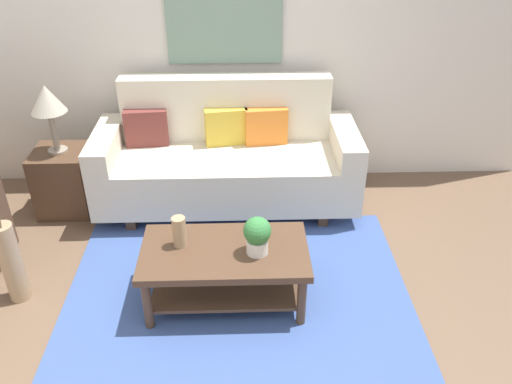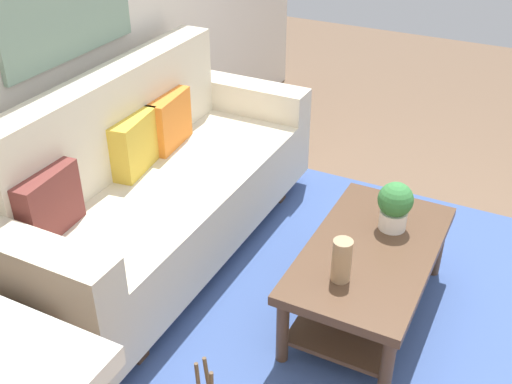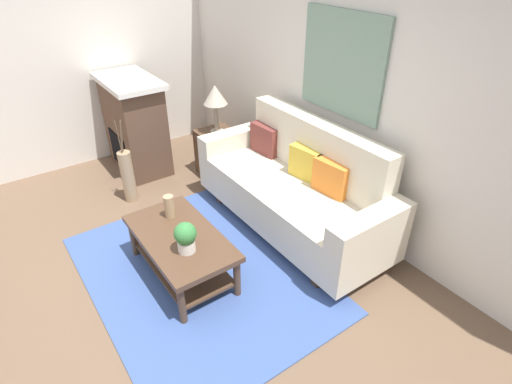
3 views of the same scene
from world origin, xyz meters
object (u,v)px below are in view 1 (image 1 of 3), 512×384
object	(u,v)px
throw_pillow_orange	(266,126)
throw_pillow_maroon	(146,128)
tabletop_vase	(179,232)
coffee_table	(225,263)
framed_painting	(224,8)
side_table	(65,180)
potted_plant_tabletop	(257,235)
table_lamp	(47,102)
floor_vase	(11,263)
throw_pillow_mustard	(226,127)
couch	(227,159)

from	to	relation	value
throw_pillow_orange	throw_pillow_maroon	bearing A→B (deg)	180.00
throw_pillow_maroon	tabletop_vase	world-z (taller)	throw_pillow_maroon
coffee_table	framed_painting	bearing A→B (deg)	90.07
throw_pillow_orange	side_table	size ratio (longest dim) A/B	0.64
potted_plant_tabletop	table_lamp	xyz separation A→B (m)	(-1.61, 1.25, 0.42)
table_lamp	floor_vase	distance (m)	1.33
throw_pillow_orange	throw_pillow_mustard	bearing A→B (deg)	180.00
throw_pillow_mustard	tabletop_vase	distance (m)	1.37
throw_pillow_maroon	framed_painting	size ratio (longest dim) A/B	0.37
coffee_table	floor_vase	distance (m)	1.43
potted_plant_tabletop	throw_pillow_orange	bearing A→B (deg)	85.01
throw_pillow_mustard	framed_painting	world-z (taller)	framed_painting
throw_pillow_orange	coffee_table	size ratio (longest dim) A/B	0.33
throw_pillow_mustard	side_table	size ratio (longest dim) A/B	0.64
throw_pillow_mustard	floor_vase	distance (m)	1.99
table_lamp	coffee_table	bearing A→B (deg)	-40.79
throw_pillow_orange	framed_painting	size ratio (longest dim) A/B	0.37
couch	table_lamp	xyz separation A→B (m)	(-1.40, -0.06, 0.56)
table_lamp	potted_plant_tabletop	bearing A→B (deg)	-37.69
throw_pillow_maroon	couch	bearing A→B (deg)	-10.47
framed_painting	potted_plant_tabletop	bearing A→B (deg)	-83.06
throw_pillow_mustard	throw_pillow_maroon	bearing A→B (deg)	180.00
throw_pillow_maroon	throw_pillow_mustard	distance (m)	0.68
table_lamp	tabletop_vase	bearing A→B (deg)	-46.07
potted_plant_tabletop	side_table	world-z (taller)	potted_plant_tabletop
potted_plant_tabletop	coffee_table	bearing A→B (deg)	169.78
side_table	framed_painting	world-z (taller)	framed_painting
couch	throw_pillow_orange	bearing A→B (deg)	20.29
throw_pillow_maroon	table_lamp	bearing A→B (deg)	-165.43
couch	coffee_table	world-z (taller)	couch
couch	potted_plant_tabletop	bearing A→B (deg)	-80.62
potted_plant_tabletop	couch	bearing A→B (deg)	99.38
tabletop_vase	side_table	bearing A→B (deg)	133.93
couch	throw_pillow_maroon	bearing A→B (deg)	169.53
throw_pillow_mustard	side_table	xyz separation A→B (m)	(-1.40, -0.19, -0.40)
tabletop_vase	throw_pillow_orange	bearing A→B (deg)	64.75
couch	potted_plant_tabletop	xyz separation A→B (m)	(0.22, -1.31, 0.14)
tabletop_vase	table_lamp	bearing A→B (deg)	133.93
throw_pillow_orange	framed_painting	xyz separation A→B (m)	(-0.34, 0.34, 0.91)
throw_pillow_mustard	floor_vase	bearing A→B (deg)	-137.16
table_lamp	floor_vase	bearing A→B (deg)	-91.63
potted_plant_tabletop	framed_painting	xyz separation A→B (m)	(-0.22, 1.77, 1.01)
throw_pillow_mustard	coffee_table	bearing A→B (deg)	-89.92
throw_pillow_maroon	potted_plant_tabletop	size ratio (longest dim) A/B	1.37
couch	potted_plant_tabletop	size ratio (longest dim) A/B	8.37
framed_painting	throw_pillow_maroon	bearing A→B (deg)	-153.41
potted_plant_tabletop	floor_vase	size ratio (longest dim) A/B	0.44
throw_pillow_mustard	framed_painting	bearing A→B (deg)	90.00
throw_pillow_orange	side_table	xyz separation A→B (m)	(-1.74, -0.19, -0.40)
table_lamp	couch	bearing A→B (deg)	2.46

